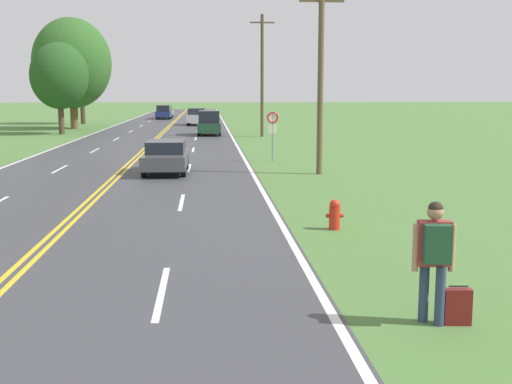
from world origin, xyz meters
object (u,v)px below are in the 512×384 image
object	(u,v)px
tree_behind_sign	(81,62)
suitcase	(457,307)
car_silver_suv_mid_near	(197,116)
car_white_hatchback_receding	(166,112)
tree_right_cluster	(72,63)
car_dark_blue_van_mid_far	(164,112)
car_dark_green_van_approaching	(209,123)
tree_far_back	(59,76)
car_dark_grey_sedan_nearest	(166,156)
traffic_sign	(273,124)
hitchhiker_person	(435,250)
fire_hydrant	(335,214)

from	to	relation	value
tree_behind_sign	suitcase	bearing A→B (deg)	-74.59
car_silver_suv_mid_near	car_white_hatchback_receding	xyz separation A→B (m)	(-4.37, 19.99, -0.17)
tree_right_cluster	car_white_hatchback_receding	xyz separation A→B (m)	(6.66, 25.85, -5.15)
car_dark_blue_van_mid_far	car_dark_green_van_approaching	bearing A→B (deg)	-168.93
tree_far_back	car_dark_grey_sedan_nearest	bearing A→B (deg)	-68.85
traffic_sign	car_silver_suv_mid_near	xyz separation A→B (m)	(-4.20, 34.50, -0.92)
suitcase	traffic_sign	bearing A→B (deg)	6.82
car_dark_green_van_approaching	tree_right_cluster	bearing A→B (deg)	-126.42
suitcase	car_dark_grey_sedan_nearest	world-z (taller)	car_dark_grey_sedan_nearest
car_dark_grey_sedan_nearest	car_dark_blue_van_mid_far	distance (m)	53.77
car_dark_green_van_approaching	car_silver_suv_mid_near	xyz separation A→B (m)	(-1.20, 15.26, -0.07)
car_dark_green_van_approaching	car_silver_suv_mid_near	world-z (taller)	car_dark_green_van_approaching
car_dark_green_van_approaching	car_white_hatchback_receding	world-z (taller)	car_dark_green_van_approaching
car_dark_grey_sedan_nearest	car_white_hatchback_receding	world-z (taller)	car_dark_grey_sedan_nearest
hitchhiker_person	tree_far_back	bearing A→B (deg)	24.51
fire_hydrant	car_dark_green_van_approaching	size ratio (longest dim) A/B	0.18
suitcase	tree_behind_sign	size ratio (longest dim) A/B	0.06
fire_hydrant	car_dark_grey_sedan_nearest	size ratio (longest dim) A/B	0.18
car_dark_green_van_approaching	car_white_hatchback_receding	xyz separation A→B (m)	(-5.58, 35.26, -0.24)
fire_hydrant	car_dark_blue_van_mid_far	bearing A→B (deg)	97.34
tree_far_back	car_white_hatchback_receding	distance (m)	34.02
hitchhiker_person	car_dark_green_van_approaching	world-z (taller)	car_dark_green_van_approaching
traffic_sign	car_white_hatchback_receding	xyz separation A→B (m)	(-8.57, 54.49, -1.10)
tree_behind_sign	car_silver_suv_mid_near	bearing A→B (deg)	-15.66
car_dark_green_van_approaching	tree_far_back	bearing A→B (deg)	-98.68
car_dark_green_van_approaching	car_white_hatchback_receding	bearing A→B (deg)	-169.89
tree_far_back	car_dark_blue_van_mid_far	bearing A→B (deg)	77.37
suitcase	tree_right_cluster	xyz separation A→B (m)	(-15.67, 51.04, 5.62)
traffic_sign	car_dark_grey_sedan_nearest	distance (m)	6.57
car_silver_suv_mid_near	traffic_sign	bearing A→B (deg)	8.83
tree_behind_sign	car_dark_blue_van_mid_far	bearing A→B (deg)	56.37
car_dark_grey_sedan_nearest	tree_far_back	bearing A→B (deg)	-158.16
tree_behind_sign	car_silver_suv_mid_near	world-z (taller)	tree_behind_sign
fire_hydrant	car_white_hatchback_receding	size ratio (longest dim) A/B	0.20
traffic_sign	car_dark_grey_sedan_nearest	size ratio (longest dim) A/B	0.59
traffic_sign	tree_right_cluster	size ratio (longest dim) A/B	0.25
tree_behind_sign	tree_right_cluster	world-z (taller)	tree_right_cluster
tree_right_cluster	car_dark_grey_sedan_nearest	size ratio (longest dim) A/B	2.39
suitcase	tree_right_cluster	size ratio (longest dim) A/B	0.06
fire_hydrant	traffic_sign	bearing A→B (deg)	89.75
tree_right_cluster	car_silver_suv_mid_near	size ratio (longest dim) A/B	2.24
tree_far_back	car_dark_green_van_approaching	size ratio (longest dim) A/B	1.75
car_dark_grey_sedan_nearest	car_silver_suv_mid_near	distance (m)	38.70
suitcase	tree_right_cluster	world-z (taller)	tree_right_cluster
tree_behind_sign	car_dark_green_van_approaching	size ratio (longest dim) A/B	2.25
tree_far_back	car_white_hatchback_receding	size ratio (longest dim) A/B	1.92
tree_right_cluster	tree_far_back	size ratio (longest dim) A/B	1.38
tree_far_back	car_dark_grey_sedan_nearest	size ratio (longest dim) A/B	1.74
suitcase	car_silver_suv_mid_near	distance (m)	57.09
car_dark_blue_van_mid_far	car_dark_grey_sedan_nearest	bearing A→B (deg)	-175.42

